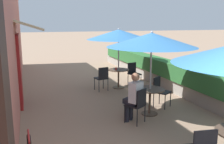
% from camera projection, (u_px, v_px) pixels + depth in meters
% --- Properties ---
extents(cafe_facade_wall, '(0.98, 13.80, 4.20)m').
position_uv_depth(cafe_facade_wall, '(12.00, 34.00, 7.44)').
color(cafe_facade_wall, '#C66B5B').
rests_on(cafe_facade_wall, ground_plane).
extents(planter_hedge, '(0.60, 12.80, 1.01)m').
position_uv_depth(planter_hedge, '(165.00, 73.00, 9.47)').
color(planter_hedge, gray).
rests_on(planter_hedge, ground_plane).
extents(patio_table_mid, '(0.78, 0.78, 0.70)m').
position_uv_depth(patio_table_mid, '(150.00, 96.00, 6.61)').
color(patio_table_mid, brown).
rests_on(patio_table_mid, ground_plane).
extents(patio_umbrella_mid, '(2.31, 2.31, 2.21)m').
position_uv_depth(patio_umbrella_mid, '(152.00, 40.00, 6.32)').
color(patio_umbrella_mid, '#B7B7BC').
rests_on(patio_umbrella_mid, ground_plane).
extents(cafe_chair_mid_left, '(0.55, 0.55, 0.87)m').
position_uv_depth(cafe_chair_mid_left, '(138.00, 103.00, 6.00)').
color(cafe_chair_mid_left, black).
rests_on(cafe_chair_mid_left, ground_plane).
extents(seated_patron_mid_left, '(0.49, 0.51, 1.25)m').
position_uv_depth(seated_patron_mid_left, '(134.00, 95.00, 6.04)').
color(seated_patron_mid_left, '#23232D').
rests_on(seated_patron_mid_left, ground_plane).
extents(cafe_chair_mid_right, '(0.55, 0.55, 0.87)m').
position_uv_depth(cafe_chair_mid_right, '(160.00, 89.00, 7.22)').
color(cafe_chair_mid_right, black).
rests_on(cafe_chair_mid_right, ground_plane).
extents(patio_table_far, '(0.78, 0.78, 0.70)m').
position_uv_depth(patio_table_far, '(118.00, 74.00, 9.28)').
color(patio_table_far, brown).
rests_on(patio_table_far, ground_plane).
extents(patio_umbrella_far, '(2.31, 2.31, 2.21)m').
position_uv_depth(patio_umbrella_far, '(119.00, 34.00, 8.98)').
color(patio_umbrella_far, '#B7B7BC').
rests_on(patio_umbrella_far, ground_plane).
extents(cafe_chair_far_left, '(0.47, 0.47, 0.87)m').
position_uv_depth(cafe_chair_far_left, '(133.00, 72.00, 9.70)').
color(cafe_chair_far_left, black).
rests_on(cafe_chair_far_left, ground_plane).
extents(cafe_chair_far_right, '(0.47, 0.47, 0.87)m').
position_uv_depth(cafe_chair_far_right, '(102.00, 77.00, 8.85)').
color(cafe_chair_far_right, black).
rests_on(cafe_chair_far_right, ground_plane).
extents(coffee_cup_far, '(0.07, 0.07, 0.09)m').
position_uv_depth(coffee_cup_far, '(116.00, 69.00, 9.13)').
color(coffee_cup_far, '#B73D3D').
rests_on(coffee_cup_far, patio_table_far).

